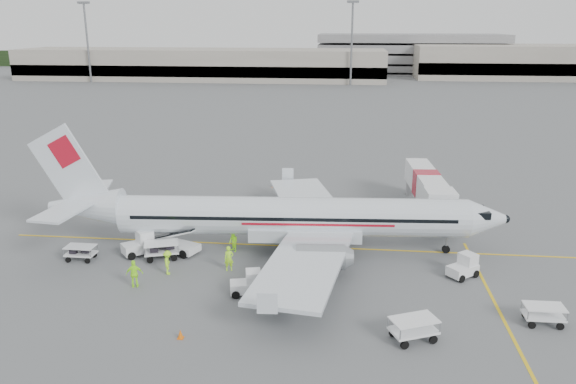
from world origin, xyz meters
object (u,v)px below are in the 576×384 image
Objects in this scene: belt_loader at (175,235)px; tug_aft at (138,243)px; jet_bridge at (425,192)px; aircraft at (293,191)px; tug_fore at (463,266)px; tug_mid at (246,283)px.

belt_loader is 2.74m from tug_aft.
jet_bridge is at bearing 52.29° from belt_loader.
aircraft reaches higher than tug_aft.
aircraft reaches higher than belt_loader.
tug_aft is at bearing -139.97° from belt_loader.
tug_aft is at bearing -173.85° from aircraft.
tug_fore reaches higher than tug_mid.
tug_aft is (-23.40, 1.38, 0.09)m from tug_fore.
jet_bridge is at bearing 40.01° from tug_mid.
aircraft is 6.85× the size of belt_loader.
belt_loader is 2.15× the size of tug_aft.
tug_mid is at bearing -130.51° from jet_bridge.
jet_bridge is 22.28m from tug_mid.
tug_aft is (-22.53, -12.33, -1.01)m from jet_bridge.
belt_loader reaches higher than tug_aft.
jet_bridge reaches higher than belt_loader.
jet_bridge reaches higher than tug_aft.
jet_bridge is at bearing 54.89° from tug_fore.
tug_aft is (-9.16, 5.46, 0.10)m from tug_mid.
tug_mid is (-2.26, -7.45, -3.93)m from aircraft.
aircraft reaches higher than jet_bridge.
aircraft is at bearing -30.26° from tug_aft.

